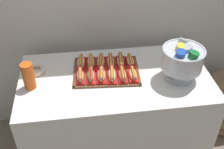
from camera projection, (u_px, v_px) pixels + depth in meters
ground_plane at (115, 146)px, 2.54m from camera, size 10.00×10.00×0.00m
buffet_table at (115, 113)px, 2.28m from camera, size 1.39×0.74×0.80m
serving_tray at (106, 72)px, 2.09m from camera, size 0.51×0.40×0.01m
hot_dog_0 at (80, 76)px, 2.00m from camera, size 0.06×0.16×0.06m
hot_dog_1 at (91, 76)px, 2.00m from camera, size 0.07×0.17×0.06m
hot_dog_2 at (101, 75)px, 2.00m from camera, size 0.08×0.17×0.06m
hot_dog_3 at (112, 75)px, 2.01m from camera, size 0.08×0.18×0.06m
hot_dog_4 at (122, 75)px, 2.01m from camera, size 0.07×0.17×0.06m
hot_dog_5 at (133, 74)px, 2.01m from camera, size 0.07×0.16×0.06m
hot_dog_6 at (81, 63)px, 2.13m from camera, size 0.09×0.19×0.06m
hot_dog_7 at (91, 62)px, 2.13m from camera, size 0.08×0.18×0.06m
hot_dog_8 at (101, 62)px, 2.13m from camera, size 0.09×0.18×0.06m
hot_dog_9 at (111, 62)px, 2.14m from camera, size 0.08×0.19×0.06m
hot_dog_10 at (121, 61)px, 2.14m from camera, size 0.08×0.19×0.06m
hot_dog_11 at (130, 61)px, 2.14m from camera, size 0.07×0.15×0.06m
punch_bowl at (183, 58)px, 1.92m from camera, size 0.29×0.29×0.29m
cup_stack at (28, 76)px, 1.90m from camera, size 0.08×0.08×0.19m
donut at (36, 70)px, 2.08m from camera, size 0.15×0.15×0.04m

